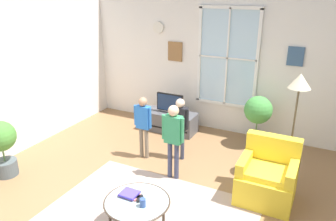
{
  "coord_description": "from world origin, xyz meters",
  "views": [
    {
      "loc": [
        1.96,
        -3.23,
        2.85
      ],
      "look_at": [
        -0.11,
        0.89,
        1.11
      ],
      "focal_mm": 35.31,
      "sensor_mm": 36.0,
      "label": 1
    }
  ],
  "objects_px": {
    "book_stack": "(129,194)",
    "potted_plant_corner": "(1,144)",
    "television": "(170,103)",
    "potted_plant_by_window": "(258,115)",
    "remote_near_cup": "(138,197)",
    "person_black_shirt": "(180,122)",
    "armchair": "(267,178)",
    "tv_stand": "(170,122)",
    "person_green_shirt": "(173,134)",
    "person_blue_shirt": "(143,121)",
    "remote_near_books": "(138,199)",
    "floor_lamp": "(299,92)",
    "cup": "(143,203)",
    "coffee_table": "(137,203)"
  },
  "relations": [
    {
      "from": "potted_plant_corner",
      "to": "floor_lamp",
      "type": "distance_m",
      "value": 4.57
    },
    {
      "from": "person_blue_shirt",
      "to": "potted_plant_by_window",
      "type": "xyz_separation_m",
      "value": [
        1.65,
        1.34,
        -0.08
      ]
    },
    {
      "from": "cup",
      "to": "person_green_shirt",
      "type": "relative_size",
      "value": 0.09
    },
    {
      "from": "cup",
      "to": "person_blue_shirt",
      "type": "distance_m",
      "value": 1.98
    },
    {
      "from": "remote_near_books",
      "to": "person_green_shirt",
      "type": "distance_m",
      "value": 1.29
    },
    {
      "from": "remote_near_books",
      "to": "potted_plant_corner",
      "type": "xyz_separation_m",
      "value": [
        -2.55,
        0.1,
        0.13
      ]
    },
    {
      "from": "book_stack",
      "to": "television",
      "type": "bearing_deg",
      "value": 106.63
    },
    {
      "from": "tv_stand",
      "to": "television",
      "type": "height_order",
      "value": "television"
    },
    {
      "from": "cup",
      "to": "potted_plant_corner",
      "type": "relative_size",
      "value": 0.12
    },
    {
      "from": "book_stack",
      "to": "remote_near_cup",
      "type": "bearing_deg",
      "value": 2.28
    },
    {
      "from": "armchair",
      "to": "potted_plant_corner",
      "type": "xyz_separation_m",
      "value": [
        -3.85,
        -1.25,
        0.23
      ]
    },
    {
      "from": "tv_stand",
      "to": "potted_plant_by_window",
      "type": "height_order",
      "value": "potted_plant_by_window"
    },
    {
      "from": "armchair",
      "to": "person_black_shirt",
      "type": "height_order",
      "value": "person_black_shirt"
    },
    {
      "from": "armchair",
      "to": "tv_stand",
      "type": "bearing_deg",
      "value": 146.72
    },
    {
      "from": "coffee_table",
      "to": "person_blue_shirt",
      "type": "relative_size",
      "value": 0.73
    },
    {
      "from": "floor_lamp",
      "to": "remote_near_cup",
      "type": "bearing_deg",
      "value": -126.59
    },
    {
      "from": "coffee_table",
      "to": "potted_plant_by_window",
      "type": "height_order",
      "value": "potted_plant_by_window"
    },
    {
      "from": "cup",
      "to": "person_black_shirt",
      "type": "height_order",
      "value": "person_black_shirt"
    },
    {
      "from": "armchair",
      "to": "potted_plant_corner",
      "type": "bearing_deg",
      "value": -162.04
    },
    {
      "from": "person_blue_shirt",
      "to": "remote_near_cup",
      "type": "bearing_deg",
      "value": -61.72
    },
    {
      "from": "coffee_table",
      "to": "person_black_shirt",
      "type": "distance_m",
      "value": 1.93
    },
    {
      "from": "television",
      "to": "floor_lamp",
      "type": "distance_m",
      "value": 2.71
    },
    {
      "from": "armchair",
      "to": "person_black_shirt",
      "type": "bearing_deg",
      "value": 162.58
    },
    {
      "from": "potted_plant_corner",
      "to": "person_blue_shirt",
      "type": "bearing_deg",
      "value": 41.78
    },
    {
      "from": "person_black_shirt",
      "to": "coffee_table",
      "type": "bearing_deg",
      "value": -80.97
    },
    {
      "from": "potted_plant_corner",
      "to": "armchair",
      "type": "bearing_deg",
      "value": 17.96
    },
    {
      "from": "television",
      "to": "potted_plant_by_window",
      "type": "distance_m",
      "value": 1.76
    },
    {
      "from": "person_black_shirt",
      "to": "remote_near_cup",
      "type": "bearing_deg",
      "value": -81.41
    },
    {
      "from": "potted_plant_corner",
      "to": "remote_near_books",
      "type": "bearing_deg",
      "value": -2.33
    },
    {
      "from": "person_blue_shirt",
      "to": "potted_plant_corner",
      "type": "height_order",
      "value": "person_blue_shirt"
    },
    {
      "from": "person_black_shirt",
      "to": "armchair",
      "type": "bearing_deg",
      "value": -17.42
    },
    {
      "from": "television",
      "to": "potted_plant_by_window",
      "type": "height_order",
      "value": "potted_plant_by_window"
    },
    {
      "from": "remote_near_cup",
      "to": "potted_plant_by_window",
      "type": "xyz_separation_m",
      "value": [
        0.8,
        2.92,
        0.2
      ]
    },
    {
      "from": "person_blue_shirt",
      "to": "armchair",
      "type": "bearing_deg",
      "value": -6.69
    },
    {
      "from": "floor_lamp",
      "to": "tv_stand",
      "type": "bearing_deg",
      "value": 162.14
    },
    {
      "from": "tv_stand",
      "to": "television",
      "type": "xyz_separation_m",
      "value": [
        -0.0,
        -0.0,
        0.42
      ]
    },
    {
      "from": "book_stack",
      "to": "potted_plant_corner",
      "type": "xyz_separation_m",
      "value": [
        -2.42,
        0.09,
        0.12
      ]
    },
    {
      "from": "remote_near_cup",
      "to": "person_black_shirt",
      "type": "relative_size",
      "value": 0.13
    },
    {
      "from": "television",
      "to": "book_stack",
      "type": "xyz_separation_m",
      "value": [
        0.84,
        -2.83,
        -0.18
      ]
    },
    {
      "from": "floor_lamp",
      "to": "cup",
      "type": "bearing_deg",
      "value": -122.48
    },
    {
      "from": "remote_near_books",
      "to": "television",
      "type": "bearing_deg",
      "value": 109.06
    },
    {
      "from": "book_stack",
      "to": "potted_plant_corner",
      "type": "bearing_deg",
      "value": 177.86
    },
    {
      "from": "book_stack",
      "to": "person_green_shirt",
      "type": "xyz_separation_m",
      "value": [
        0.01,
        1.22,
        0.32
      ]
    },
    {
      "from": "floor_lamp",
      "to": "armchair",
      "type": "bearing_deg",
      "value": -105.45
    },
    {
      "from": "remote_near_cup",
      "to": "person_blue_shirt",
      "type": "distance_m",
      "value": 1.82
    },
    {
      "from": "coffee_table",
      "to": "person_black_shirt",
      "type": "relative_size",
      "value": 0.74
    },
    {
      "from": "person_green_shirt",
      "to": "tv_stand",
      "type": "bearing_deg",
      "value": 118.01
    },
    {
      "from": "person_green_shirt",
      "to": "potted_plant_corner",
      "type": "bearing_deg",
      "value": -154.99
    },
    {
      "from": "tv_stand",
      "to": "potted_plant_by_window",
      "type": "bearing_deg",
      "value": 3.19
    },
    {
      "from": "cup",
      "to": "potted_plant_corner",
      "type": "bearing_deg",
      "value": 175.73
    }
  ]
}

